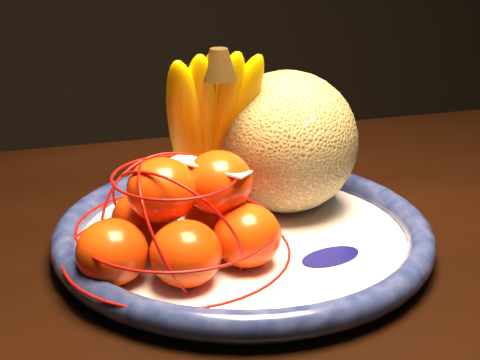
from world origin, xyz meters
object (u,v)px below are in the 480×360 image
object	(u,v)px
cantaloupe	(287,142)
banana_bunch	(208,124)
fruit_bowl	(243,234)
mandarin_bag	(183,222)
dining_table	(445,320)

from	to	relation	value
cantaloupe	banana_bunch	bearing A→B (deg)	173.79
fruit_bowl	cantaloupe	xyz separation A→B (m)	(0.07, 0.05, 0.08)
banana_bunch	mandarin_bag	world-z (taller)	banana_bunch
dining_table	banana_bunch	distance (m)	0.32
cantaloupe	banana_bunch	world-z (taller)	banana_bunch
dining_table	mandarin_bag	xyz separation A→B (m)	(-0.27, 0.04, 0.13)
cantaloupe	banana_bunch	distance (m)	0.09
banana_bunch	mandarin_bag	size ratio (longest dim) A/B	0.82
cantaloupe	banana_bunch	size ratio (longest dim) A/B	0.76
fruit_bowl	banana_bunch	distance (m)	0.12
dining_table	cantaloupe	world-z (taller)	cantaloupe
mandarin_bag	banana_bunch	bearing A→B (deg)	61.96
fruit_bowl	mandarin_bag	bearing A→B (deg)	-151.16
fruit_bowl	cantaloupe	bearing A→B (deg)	38.12
cantaloupe	mandarin_bag	xyz separation A→B (m)	(-0.14, -0.09, -0.04)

